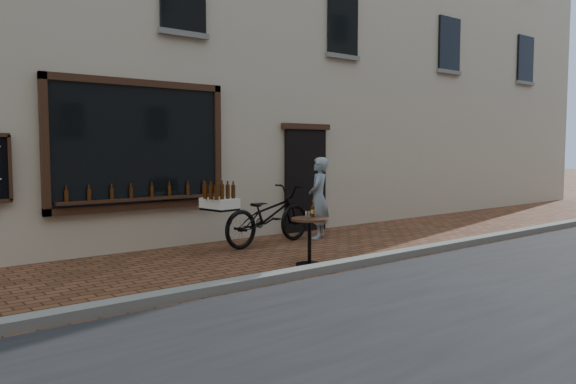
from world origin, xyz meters
TOP-DOWN VIEW (x-y plane):
  - ground at (0.00, 0.00)m, footprint 90.00×90.00m
  - kerb at (0.00, 0.20)m, footprint 90.00×0.25m
  - shop_building at (0.00, 6.50)m, footprint 28.00×6.20m
  - cargo_bicycle at (0.19, 2.58)m, footprint 2.52×0.99m
  - bistro_table at (-0.40, 0.69)m, footprint 0.57×0.57m
  - pedestrian at (1.44, 2.53)m, footprint 0.71×0.66m

SIDE VIEW (x-z plane):
  - ground at x=0.00m, z-range 0.00..0.00m
  - kerb at x=0.00m, z-range 0.00..0.12m
  - bistro_table at x=-0.40m, z-range 0.03..1.01m
  - cargo_bicycle at x=0.19m, z-range -0.03..1.15m
  - pedestrian at x=1.44m, z-range 0.00..1.62m
  - shop_building at x=0.00m, z-range 0.00..10.00m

